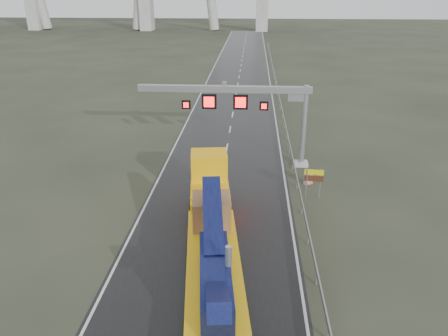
# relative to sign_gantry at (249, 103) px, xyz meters

# --- Properties ---
(ground) EXTENTS (400.00, 400.00, 0.00)m
(ground) POSITION_rel_sign_gantry_xyz_m (-2.10, -17.99, -5.61)
(ground) COLOR #2C3122
(ground) RESTS_ON ground
(road) EXTENTS (11.00, 200.00, 0.02)m
(road) POSITION_rel_sign_gantry_xyz_m (-2.10, 22.01, -5.60)
(road) COLOR black
(road) RESTS_ON ground
(guardrail) EXTENTS (0.20, 140.00, 1.40)m
(guardrail) POSITION_rel_sign_gantry_xyz_m (4.00, 12.01, -4.91)
(guardrail) COLOR gray
(guardrail) RESTS_ON ground
(sign_gantry) EXTENTS (14.90, 1.20, 7.42)m
(sign_gantry) POSITION_rel_sign_gantry_xyz_m (0.00, 0.00, 0.00)
(sign_gantry) COLOR #9D9D99
(sign_gantry) RESTS_ON ground
(heavy_haul_truck) EXTENTS (5.17, 19.96, 4.65)m
(heavy_haul_truck) POSITION_rel_sign_gantry_xyz_m (-1.88, -14.43, -3.81)
(heavy_haul_truck) COLOR #FFA90E
(heavy_haul_truck) RESTS_ON ground
(exit_sign_pair) EXTENTS (1.41, 0.22, 2.42)m
(exit_sign_pair) POSITION_rel_sign_gantry_xyz_m (5.00, -6.64, -3.92)
(exit_sign_pair) COLOR #9FA1A8
(exit_sign_pair) RESTS_ON ground
(striped_barrier) EXTENTS (0.75, 0.59, 1.12)m
(striped_barrier) POSITION_rel_sign_gantry_xyz_m (4.99, -3.99, -5.05)
(striped_barrier) COLOR red
(striped_barrier) RESTS_ON ground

